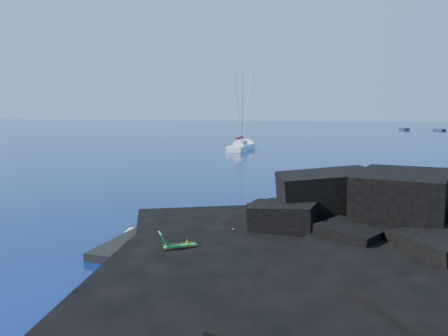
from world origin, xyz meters
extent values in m
plane|color=#04103F|center=(0.00, 0.00, 0.00)|extent=(400.00, 400.00, 0.00)
cube|color=black|center=(4.50, 0.50, 0.00)|extent=(9.08, 6.86, 0.70)
cube|color=white|center=(5.16, 1.80, 0.37)|extent=(2.05, 1.73, 0.05)
cone|color=orange|center=(4.20, -0.98, 0.65)|extent=(0.50, 0.50, 0.60)
cube|color=#232327|center=(33.69, 118.43, 0.00)|extent=(2.28, 4.74, 0.61)
cube|color=#232328|center=(42.75, 116.51, 0.00)|extent=(2.75, 4.43, 0.56)
camera|label=1|loc=(9.52, -18.00, 6.41)|focal=35.00mm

